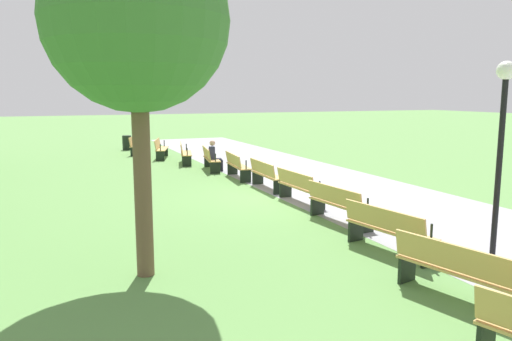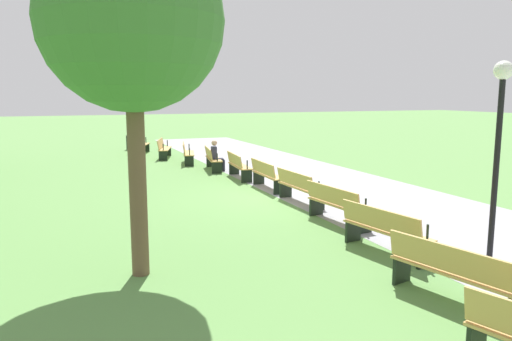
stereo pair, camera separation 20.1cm
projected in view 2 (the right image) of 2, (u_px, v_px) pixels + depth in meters
The scene contains 16 objects.
ground_plane at pixel (284, 196), 14.48m from camera, with size 120.00×120.00×0.00m, color #5B8C47.
path_paving at pixel (348, 190), 15.28m from camera, with size 38.59×4.94×0.01m, color #939399.
bench_0 at pixel (140, 144), 24.51m from camera, with size 1.96×1.14×0.89m.
bench_1 at pixel (163, 148), 22.86m from camera, with size 1.98×1.03×0.89m.
bench_2 at pixel (187, 152), 21.11m from camera, with size 1.98×0.91×0.89m.
bench_3 at pixel (212, 158), 19.28m from camera, with size 1.98×0.79×0.89m.
bench_4 at pixel (238, 165), 17.37m from camera, with size 1.96×0.67×0.89m.
bench_5 at pixel (267, 174), 15.39m from camera, with size 1.94×0.54×0.89m.
bench_6 at pixel (299, 186), 13.36m from camera, with size 1.94×0.54×0.89m.
bench_7 at pixel (336, 204), 11.27m from camera, with size 1.96×0.67×0.89m.
bench_8 at pixel (384, 229), 9.14m from camera, with size 1.98×0.79×0.89m.
bench_9 at pixel (451, 271), 6.98m from camera, with size 1.98×0.91×0.89m.
person_seated at pixel (216, 155), 19.05m from camera, with size 0.39×0.56×1.20m.
tree_3 at pixel (132, 21), 7.56m from camera, with size 2.87×2.87×5.52m.
lamp_post at pixel (500, 122), 8.39m from camera, with size 0.32×0.32×3.51m.
trash_bin at pixel (131, 143), 26.33m from camera, with size 0.46×0.46×0.77m, color black.
Camera 2 is at (12.88, -6.03, 2.96)m, focal length 34.66 mm.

